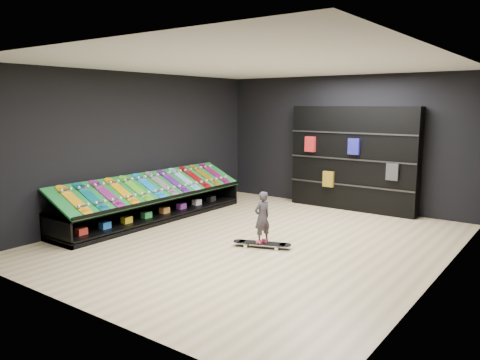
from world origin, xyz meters
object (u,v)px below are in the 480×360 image
Objects in this scene: display_rack at (154,208)px; child at (262,227)px; floor_skateboard at (262,245)px; back_shelving at (353,159)px.

child is at bearing -5.51° from display_rack.
display_rack reaches higher than floor_skateboard.
display_rack is 2.87m from child.
back_shelving is at bearing 48.94° from display_rack.
child is at bearing -90.62° from back_shelving.
display_rack is 2.87m from floor_skateboard.
display_rack is 1.56× the size of back_shelving.
floor_skateboard is (2.85, -0.28, -0.20)m from display_rack.
back_shelving is 2.95× the size of floor_skateboard.
display_rack is 4.59× the size of floor_skateboard.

